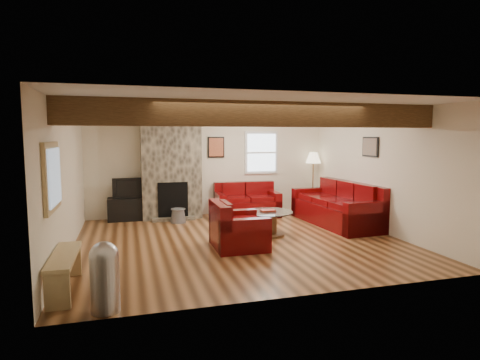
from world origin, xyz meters
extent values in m
plane|color=#502C15|center=(0.00, 0.00, 0.00)|extent=(8.00, 8.00, 0.00)
plane|color=silver|center=(0.00, 0.00, 2.50)|extent=(8.00, 8.00, 0.00)
plane|color=beige|center=(0.00, 2.75, 1.25)|extent=(8.00, 0.00, 8.00)
plane|color=beige|center=(0.00, -2.75, 1.25)|extent=(8.00, 0.00, 8.00)
plane|color=beige|center=(-3.00, 0.00, 1.25)|extent=(0.00, 7.50, 7.50)
plane|color=beige|center=(3.00, 0.00, 1.25)|extent=(0.00, 7.50, 7.50)
cube|color=#301F0E|center=(0.00, -1.25, 2.31)|extent=(6.00, 0.36, 0.38)
cube|color=#353029|center=(-1.00, 2.50, 1.25)|extent=(1.40, 0.50, 2.50)
cube|color=black|center=(-1.00, 2.25, 0.45)|extent=(0.70, 0.06, 0.90)
cube|color=#353029|center=(-1.00, 2.20, 0.04)|extent=(1.00, 0.25, 0.08)
cylinder|color=#412715|center=(0.66, 0.26, 0.02)|extent=(0.66, 0.66, 0.04)
cylinder|color=#412715|center=(0.66, 0.26, 0.22)|extent=(0.35, 0.35, 0.44)
cylinder|color=white|center=(0.66, 0.26, 0.47)|extent=(0.99, 0.99, 0.02)
cube|color=maroon|center=(0.66, 0.26, 0.50)|extent=(0.27, 0.20, 0.03)
cube|color=black|center=(-1.95, 2.53, 0.27)|extent=(1.07, 0.43, 0.53)
imported|color=black|center=(-1.95, 2.53, 0.77)|extent=(0.83, 0.11, 0.48)
cylinder|color=#A67A45|center=(2.68, 2.40, 0.01)|extent=(0.28, 0.28, 0.03)
cylinder|color=#A67A45|center=(2.68, 2.40, 0.70)|extent=(0.03, 0.03, 1.39)
cone|color=#FFEEC1|center=(2.68, 2.40, 1.41)|extent=(0.40, 0.40, 0.28)
camera|label=1|loc=(-2.03, -7.15, 1.97)|focal=30.00mm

